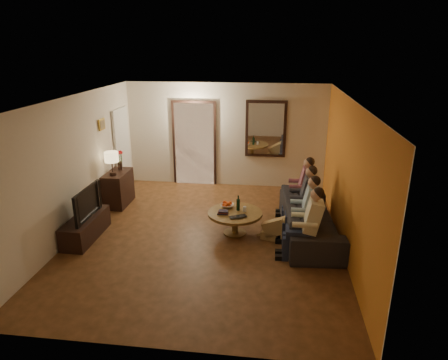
# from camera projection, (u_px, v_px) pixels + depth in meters

# --- Properties ---
(floor) EXTENTS (5.00, 6.00, 0.01)m
(floor) POSITION_uv_depth(u_px,v_px,m) (206.00, 236.00, 7.63)
(floor) COLOR #452C12
(floor) RESTS_ON ground
(ceiling) EXTENTS (5.00, 6.00, 0.01)m
(ceiling) POSITION_uv_depth(u_px,v_px,m) (204.00, 99.00, 6.78)
(ceiling) COLOR white
(ceiling) RESTS_ON back_wall
(back_wall) EXTENTS (5.00, 0.02, 2.60)m
(back_wall) POSITION_uv_depth(u_px,v_px,m) (226.00, 135.00, 10.02)
(back_wall) COLOR beige
(back_wall) RESTS_ON floor
(front_wall) EXTENTS (5.00, 0.02, 2.60)m
(front_wall) POSITION_uv_depth(u_px,v_px,m) (159.00, 254.00, 4.39)
(front_wall) COLOR beige
(front_wall) RESTS_ON floor
(left_wall) EXTENTS (0.02, 6.00, 2.60)m
(left_wall) POSITION_uv_depth(u_px,v_px,m) (75.00, 167.00, 7.50)
(left_wall) COLOR beige
(left_wall) RESTS_ON floor
(right_wall) EXTENTS (0.02, 6.00, 2.60)m
(right_wall) POSITION_uv_depth(u_px,v_px,m) (348.00, 177.00, 6.91)
(right_wall) COLOR beige
(right_wall) RESTS_ON floor
(orange_accent) EXTENTS (0.01, 6.00, 2.60)m
(orange_accent) POSITION_uv_depth(u_px,v_px,m) (347.00, 177.00, 6.91)
(orange_accent) COLOR orange
(orange_accent) RESTS_ON right_wall
(kitchen_doorway) EXTENTS (1.00, 0.06, 2.10)m
(kitchen_doorway) POSITION_uv_depth(u_px,v_px,m) (194.00, 144.00, 10.18)
(kitchen_doorway) COLOR #FFE0A5
(kitchen_doorway) RESTS_ON floor
(door_trim) EXTENTS (1.12, 0.04, 2.22)m
(door_trim) POSITION_uv_depth(u_px,v_px,m) (194.00, 144.00, 10.17)
(door_trim) COLOR black
(door_trim) RESTS_ON floor
(fridge_glimpse) EXTENTS (0.45, 0.03, 1.70)m
(fridge_glimpse) POSITION_uv_depth(u_px,v_px,m) (204.00, 150.00, 10.20)
(fridge_glimpse) COLOR silver
(fridge_glimpse) RESTS_ON floor
(mirror_frame) EXTENTS (1.00, 0.05, 1.40)m
(mirror_frame) POSITION_uv_depth(u_px,v_px,m) (266.00, 129.00, 9.80)
(mirror_frame) COLOR black
(mirror_frame) RESTS_ON back_wall
(mirror_glass) EXTENTS (0.86, 0.02, 1.26)m
(mirror_glass) POSITION_uv_depth(u_px,v_px,m) (266.00, 129.00, 9.77)
(mirror_glass) COLOR white
(mirror_glass) RESTS_ON back_wall
(white_door) EXTENTS (0.06, 0.85, 2.04)m
(white_door) POSITION_uv_depth(u_px,v_px,m) (122.00, 150.00, 9.74)
(white_door) COLOR white
(white_door) RESTS_ON floor
(framed_art) EXTENTS (0.03, 0.28, 0.24)m
(framed_art) POSITION_uv_depth(u_px,v_px,m) (102.00, 124.00, 8.54)
(framed_art) COLOR #B28C33
(framed_art) RESTS_ON left_wall
(art_canvas) EXTENTS (0.01, 0.22, 0.18)m
(art_canvas) POSITION_uv_depth(u_px,v_px,m) (102.00, 124.00, 8.54)
(art_canvas) COLOR brown
(art_canvas) RESTS_ON left_wall
(dresser) EXTENTS (0.45, 0.86, 0.76)m
(dresser) POSITION_uv_depth(u_px,v_px,m) (118.00, 188.00, 9.04)
(dresser) COLOR black
(dresser) RESTS_ON floor
(table_lamp) EXTENTS (0.30, 0.30, 0.54)m
(table_lamp) POSITION_uv_depth(u_px,v_px,m) (112.00, 164.00, 8.62)
(table_lamp) COLOR beige
(table_lamp) RESTS_ON dresser
(flower_vase) EXTENTS (0.14, 0.14, 0.44)m
(flower_vase) POSITION_uv_depth(u_px,v_px,m) (120.00, 160.00, 9.05)
(flower_vase) COLOR red
(flower_vase) RESTS_ON dresser
(tv_stand) EXTENTS (0.45, 1.27, 0.42)m
(tv_stand) POSITION_uv_depth(u_px,v_px,m) (86.00, 227.00, 7.51)
(tv_stand) COLOR black
(tv_stand) RESTS_ON floor
(tv) EXTENTS (1.01, 0.13, 0.58)m
(tv) POSITION_uv_depth(u_px,v_px,m) (83.00, 203.00, 7.35)
(tv) COLOR black
(tv) RESTS_ON tv_stand
(sofa) EXTENTS (2.48, 1.10, 0.71)m
(sofa) POSITION_uv_depth(u_px,v_px,m) (309.00, 218.00, 7.56)
(sofa) COLOR black
(sofa) RESTS_ON floor
(person_a) EXTENTS (0.60, 0.40, 1.20)m
(person_a) POSITION_uv_depth(u_px,v_px,m) (308.00, 227.00, 6.64)
(person_a) COLOR tan
(person_a) RESTS_ON sofa
(person_b) EXTENTS (0.60, 0.40, 1.20)m
(person_b) POSITION_uv_depth(u_px,v_px,m) (306.00, 212.00, 7.21)
(person_b) COLOR tan
(person_b) RESTS_ON sofa
(person_c) EXTENTS (0.60, 0.40, 1.20)m
(person_c) POSITION_uv_depth(u_px,v_px,m) (304.00, 200.00, 7.77)
(person_c) COLOR tan
(person_c) RESTS_ON sofa
(person_d) EXTENTS (0.60, 0.40, 1.20)m
(person_d) POSITION_uv_depth(u_px,v_px,m) (302.00, 190.00, 8.33)
(person_d) COLOR tan
(person_d) RESTS_ON sofa
(dog) EXTENTS (0.61, 0.39, 0.56)m
(dog) POSITION_uv_depth(u_px,v_px,m) (275.00, 226.00, 7.40)
(dog) COLOR olive
(dog) RESTS_ON floor
(coffee_table) EXTENTS (1.29, 1.29, 0.45)m
(coffee_table) POSITION_uv_depth(u_px,v_px,m) (235.00, 223.00, 7.67)
(coffee_table) COLOR brown
(coffee_table) RESTS_ON floor
(bowl) EXTENTS (0.26, 0.26, 0.06)m
(bowl) POSITION_uv_depth(u_px,v_px,m) (227.00, 206.00, 7.81)
(bowl) COLOR white
(bowl) RESTS_ON coffee_table
(oranges) EXTENTS (0.20, 0.20, 0.08)m
(oranges) POSITION_uv_depth(u_px,v_px,m) (227.00, 202.00, 7.79)
(oranges) COLOR #EE4C14
(oranges) RESTS_ON bowl
(wine_bottle) EXTENTS (0.07, 0.07, 0.31)m
(wine_bottle) POSITION_uv_depth(u_px,v_px,m) (238.00, 203.00, 7.63)
(wine_bottle) COLOR black
(wine_bottle) RESTS_ON coffee_table
(wine_glass) EXTENTS (0.06, 0.06, 0.10)m
(wine_glass) POSITION_uv_depth(u_px,v_px,m) (245.00, 209.00, 7.61)
(wine_glass) COLOR silver
(wine_glass) RESTS_ON coffee_table
(book_stack) EXTENTS (0.20, 0.15, 0.07)m
(book_stack) POSITION_uv_depth(u_px,v_px,m) (223.00, 212.00, 7.52)
(book_stack) COLOR black
(book_stack) RESTS_ON coffee_table
(laptop) EXTENTS (0.39, 0.34, 0.03)m
(laptop) POSITION_uv_depth(u_px,v_px,m) (239.00, 218.00, 7.32)
(laptop) COLOR black
(laptop) RESTS_ON coffee_table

